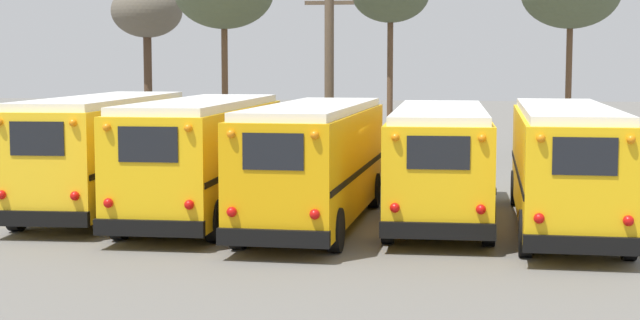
% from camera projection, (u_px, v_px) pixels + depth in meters
% --- Properties ---
extents(ground_plane, '(160.00, 160.00, 0.00)m').
position_uv_depth(ground_plane, '(320.00, 220.00, 26.00)').
color(ground_plane, '#66635E').
extents(school_bus_0, '(2.85, 9.98, 3.21)m').
position_uv_depth(school_bus_0, '(105.00, 149.00, 27.58)').
color(school_bus_0, yellow).
rests_on(school_bus_0, ground).
extents(school_bus_1, '(2.64, 9.55, 3.18)m').
position_uv_depth(school_bus_1, '(203.00, 154.00, 26.14)').
color(school_bus_1, yellow).
rests_on(school_bus_1, ground).
extents(school_bus_2, '(2.74, 9.62, 3.12)m').
position_uv_depth(school_bus_2, '(315.00, 160.00, 24.94)').
color(school_bus_2, '#E5A00C').
rests_on(school_bus_2, ground).
extents(school_bus_3, '(2.73, 10.00, 2.99)m').
position_uv_depth(school_bus_3, '(440.00, 158.00, 25.92)').
color(school_bus_3, yellow).
rests_on(school_bus_3, ground).
extents(school_bus_4, '(2.63, 10.50, 3.09)m').
position_uv_depth(school_bus_4, '(565.00, 162.00, 24.55)').
color(school_bus_4, yellow).
rests_on(school_bus_4, ground).
extents(utility_pole, '(1.80, 0.35, 7.18)m').
position_uv_depth(utility_pole, '(329.00, 75.00, 35.88)').
color(utility_pole, brown).
rests_on(utility_pole, ground).
extents(bare_tree_3, '(3.33, 3.33, 7.80)m').
position_uv_depth(bare_tree_3, '(147.00, 13.00, 45.85)').
color(bare_tree_3, '#473323').
rests_on(bare_tree_3, ground).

